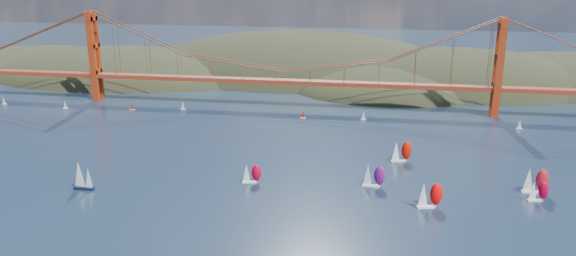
# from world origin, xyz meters

# --- Properties ---
(ground) EXTENTS (1200.00, 1200.00, 0.00)m
(ground) POSITION_xyz_m (0.00, 0.00, 0.00)
(ground) COLOR black
(ground) RESTS_ON ground
(headlands) EXTENTS (725.00, 225.00, 96.00)m
(headlands) POSITION_xyz_m (44.95, 278.29, -12.46)
(headlands) COLOR black
(headlands) RESTS_ON ground
(bridge) EXTENTS (552.00, 12.00, 55.00)m
(bridge) POSITION_xyz_m (-1.75, 180.00, 32.23)
(bridge) COLOR maroon
(bridge) RESTS_ON ground
(sloop_navy) EXTENTS (7.99, 4.56, 12.38)m
(sloop_navy) POSITION_xyz_m (-54.74, 42.30, 5.47)
(sloop_navy) COLOR black
(sloop_navy) RESTS_ON ground
(racer_0) EXTENTS (7.73, 4.14, 8.67)m
(racer_0) POSITION_xyz_m (7.57, 59.21, 4.10)
(racer_0) COLOR white
(racer_0) RESTS_ON ground
(racer_1) EXTENTS (9.36, 5.40, 10.49)m
(racer_1) POSITION_xyz_m (74.97, 46.89, 4.95)
(racer_1) COLOR white
(racer_1) RESTS_ON ground
(racer_2) EXTENTS (7.61, 4.14, 8.53)m
(racer_2) POSITION_xyz_m (114.39, 59.36, 4.03)
(racer_2) COLOR white
(racer_2) RESTS_ON ground
(racer_3) EXTENTS (9.27, 5.47, 10.39)m
(racer_3) POSITION_xyz_m (66.26, 93.78, 4.91)
(racer_3) COLOR silver
(racer_3) RESTS_ON ground
(racer_4) EXTENTS (9.56, 3.99, 10.91)m
(racer_4) POSITION_xyz_m (115.05, 67.10, 5.16)
(racer_4) COLOR white
(racer_4) RESTS_ON ground
(racer_rwb) EXTENTS (8.76, 3.62, 10.02)m
(racer_rwb) POSITION_xyz_m (55.07, 63.13, 4.74)
(racer_rwb) COLOR white
(racer_rwb) RESTS_ON ground
(distant_boat_0) EXTENTS (3.00, 2.00, 4.70)m
(distant_boat_0) POSITION_xyz_m (-170.68, 157.89, 2.41)
(distant_boat_0) COLOR silver
(distant_boat_0) RESTS_ON ground
(distant_boat_1) EXTENTS (3.00, 2.00, 4.70)m
(distant_boat_1) POSITION_xyz_m (-128.17, 154.73, 2.41)
(distant_boat_1) COLOR silver
(distant_boat_1) RESTS_ON ground
(distant_boat_2) EXTENTS (3.00, 2.00, 4.70)m
(distant_boat_2) POSITION_xyz_m (-87.48, 158.36, 2.41)
(distant_boat_2) COLOR silver
(distant_boat_2) RESTS_ON ground
(distant_boat_3) EXTENTS (3.00, 2.00, 4.70)m
(distant_boat_3) POSITION_xyz_m (-58.54, 164.66, 2.41)
(distant_boat_3) COLOR silver
(distant_boat_3) RESTS_ON ground
(distant_boat_4) EXTENTS (3.00, 2.00, 4.70)m
(distant_boat_4) POSITION_xyz_m (128.66, 155.08, 2.41)
(distant_boat_4) COLOR silver
(distant_boat_4) RESTS_ON ground
(distant_boat_8) EXTENTS (3.00, 2.00, 4.70)m
(distant_boat_8) POSITION_xyz_m (47.68, 159.09, 2.41)
(distant_boat_8) COLOR silver
(distant_boat_8) RESTS_ON ground
(distant_boat_9) EXTENTS (3.00, 2.00, 4.70)m
(distant_boat_9) POSITION_xyz_m (14.25, 156.82, 2.41)
(distant_boat_9) COLOR silver
(distant_boat_9) RESTS_ON ground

